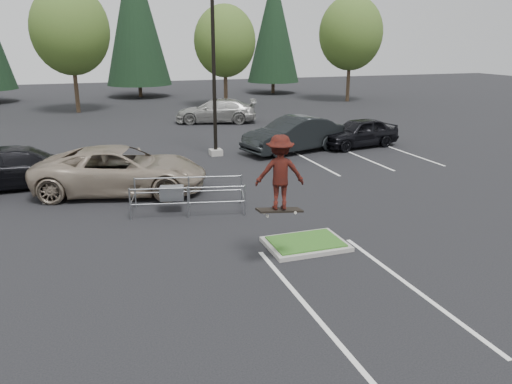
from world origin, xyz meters
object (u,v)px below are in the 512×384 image
object	(u,v)px
light_pole	(214,62)
conif_b	(135,15)
skateboarder	(280,173)
decid_d	(350,36)
cart_corral	(176,193)
car_r_charc	(294,135)
car_far_silver	(217,111)
car_l_black	(24,167)
decid_b	(70,33)
conif_c	(274,27)
car_r_black	(359,133)
decid_c	(225,43)
car_l_tan	(120,170)

from	to	relation	value
light_pole	conif_b	bearing A→B (deg)	91.01
skateboarder	conif_b	bearing A→B (deg)	-78.33
decid_d	cart_corral	world-z (taller)	decid_d
car_r_charc	car_far_silver	xyz separation A→B (m)	(-1.31, 10.50, -0.08)
decid_d	car_l_black	world-z (taller)	decid_d
decid_d	car_l_black	bearing A→B (deg)	-140.73
light_pole	decid_b	xyz separation A→B (m)	(-6.51, 18.53, 1.48)
cart_corral	conif_b	bearing A→B (deg)	98.14
conif_c	cart_corral	size ratio (longest dim) A/B	3.18
car_l_black	car_r_black	distance (m)	16.50
light_pole	conif_c	xyz separation A→B (m)	(13.50, 27.50, 2.29)
conif_b	car_far_silver	size ratio (longest dim) A/B	2.60
light_pole	decid_b	size ratio (longest dim) A/B	1.05
decid_c	car_r_charc	size ratio (longest dim) A/B	1.54
car_r_charc	light_pole	bearing A→B (deg)	-112.07
car_r_charc	car_r_black	size ratio (longest dim) A/B	1.19
cart_corral	car_far_silver	bearing A→B (deg)	83.90
conif_c	car_far_silver	distance (m)	21.44
decid_b	decid_c	xyz separation A→B (m)	(12.00, -0.70, -0.79)
car_r_black	car_l_black	bearing A→B (deg)	-91.01
car_l_tan	car_r_black	size ratio (longest dim) A/B	1.38
conif_b	car_r_black	xyz separation A→B (m)	(8.32, -29.00, -7.07)
decid_d	conif_c	xyz separation A→B (m)	(-3.99, 9.17, 0.94)
car_l_tan	car_r_charc	distance (m)	10.06
decid_d	car_l_black	xyz separation A→B (m)	(-25.99, -21.25, -5.12)
car_far_silver	car_r_black	bearing A→B (deg)	41.96
car_l_tan	conif_b	bearing A→B (deg)	8.02
skateboarder	car_far_silver	bearing A→B (deg)	-87.48
car_r_charc	conif_b	bearing A→B (deg)	173.87
car_r_charc	decid_b	bearing A→B (deg)	-166.04
light_pole	conif_c	distance (m)	30.72
decid_d	cart_corral	xyz separation A→B (m)	(-20.90, -26.24, -5.25)
cart_corral	car_l_black	size ratio (longest dim) A/B	0.72
conif_c	car_l_tan	bearing A→B (deg)	-119.65
decid_d	car_l_tan	bearing A→B (deg)	-133.95
decid_d	skateboarder	bearing A→B (deg)	-121.49
decid_d	car_r_charc	distance (m)	23.70
decid_d	car_r_black	xyz separation A→B (m)	(-9.67, -18.83, -5.13)
car_l_black	decid_c	bearing A→B (deg)	-36.47
cart_corral	decid_c	bearing A→B (deg)	83.64
conif_b	cart_corral	world-z (taller)	conif_b
decid_b	car_l_tan	size ratio (longest dim) A/B	1.53
decid_c	conif_c	world-z (taller)	conif_c
light_pole	skateboarder	size ratio (longest dim) A/B	5.09
car_far_silver	decid_b	bearing A→B (deg)	-116.95
decid_b	conif_c	size ratio (longest dim) A/B	0.77
decid_c	conif_c	size ratio (longest dim) A/B	0.67
car_l_black	car_r_charc	bearing A→B (deg)	-81.53
conif_b	car_l_black	distance (m)	33.18
skateboarder	car_r_black	distance (m)	15.81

